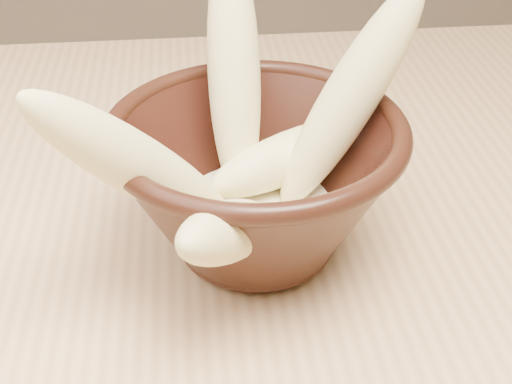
# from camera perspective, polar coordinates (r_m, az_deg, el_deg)

# --- Properties ---
(table) EXTENTS (1.20, 0.80, 0.75)m
(table) POSITION_cam_1_polar(r_m,az_deg,el_deg) (0.60, -18.05, -10.73)
(table) COLOR tan
(table) RESTS_ON ground
(bowl) EXTENTS (0.20, 0.20, 0.11)m
(bowl) POSITION_cam_1_polar(r_m,az_deg,el_deg) (0.48, -0.00, 0.92)
(bowl) COLOR black
(bowl) RESTS_ON table
(milk_puddle) EXTENTS (0.11, 0.11, 0.02)m
(milk_puddle) POSITION_cam_1_polar(r_m,az_deg,el_deg) (0.50, 0.00, -1.67)
(milk_puddle) COLOR #FFF5CD
(milk_puddle) RESTS_ON bowl
(banana_upright) EXTENTS (0.04, 0.12, 0.17)m
(banana_upright) POSITION_cam_1_polar(r_m,az_deg,el_deg) (0.50, -1.77, 9.67)
(banana_upright) COLOR #E5D887
(banana_upright) RESTS_ON bowl
(banana_left) EXTENTS (0.15, 0.10, 0.15)m
(banana_left) POSITION_cam_1_polar(r_m,az_deg,el_deg) (0.43, -9.42, 2.10)
(banana_left) COLOR #E5D887
(banana_left) RESTS_ON bowl
(banana_right) EXTENTS (0.13, 0.08, 0.17)m
(banana_right) POSITION_cam_1_polar(r_m,az_deg,el_deg) (0.48, 7.53, 7.53)
(banana_right) COLOR #E5D887
(banana_right) RESTS_ON bowl
(banana_across) EXTENTS (0.14, 0.09, 0.05)m
(banana_across) POSITION_cam_1_polar(r_m,az_deg,el_deg) (0.51, 2.73, 2.84)
(banana_across) COLOR #E5D887
(banana_across) RESTS_ON bowl
(banana_front) EXTENTS (0.09, 0.14, 0.10)m
(banana_front) POSITION_cam_1_polar(r_m,az_deg,el_deg) (0.42, -2.15, -3.13)
(banana_front) COLOR #E5D887
(banana_front) RESTS_ON bowl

